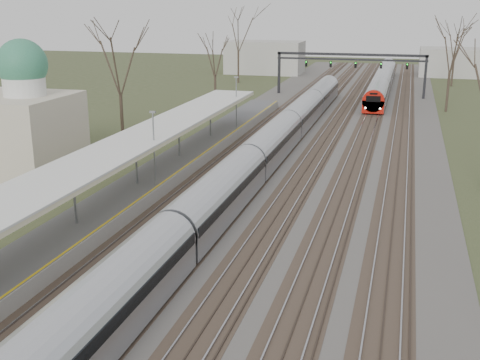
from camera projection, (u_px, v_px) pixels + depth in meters
The scene contains 8 objects.
track_bed at pixel (318, 140), 58.28m from camera, with size 24.00×160.00×0.22m.
platform at pixel (158, 177), 44.38m from camera, with size 3.50×69.00×1.00m, color #9E9B93.
canopy at pixel (129, 145), 39.24m from camera, with size 4.10×50.00×3.11m.
dome_building at pixel (9, 124), 47.18m from camera, with size 10.00×8.00×10.30m.
signal_gantry at pixel (351, 62), 84.62m from camera, with size 21.00×0.59×6.08m.
tree_west_far at pixel (119, 59), 54.00m from camera, with size 5.50×5.50×11.33m.
train_near at pixel (271, 144), 50.54m from camera, with size 2.62×75.21×3.05m.
train_far at pixel (382, 81), 91.28m from camera, with size 2.62×45.21×3.05m.
Camera 1 is at (8.22, -1.95, 12.83)m, focal length 45.00 mm.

